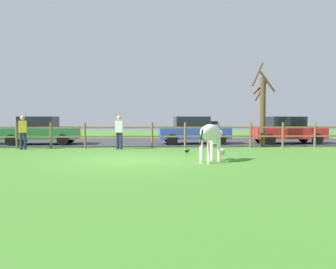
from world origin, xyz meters
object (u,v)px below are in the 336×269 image
object	(u,v)px
zebra	(212,135)
visitor_right_of_tree	(119,131)
crow_on_grass	(187,151)
parked_car_green	(41,130)
parked_car_red	(287,130)
visitor_left_of_tree	(23,131)
bare_tree	(263,108)
parked_car_blue	(193,130)

from	to	relation	value
zebra	visitor_right_of_tree	distance (m)	6.17
crow_on_grass	visitor_right_of_tree	bearing A→B (deg)	143.21
parked_car_green	parked_car_red	bearing A→B (deg)	-0.14
crow_on_grass	visitor_left_of_tree	xyz separation A→B (m)	(-7.73, 2.38, 0.78)
crow_on_grass	parked_car_red	distance (m)	8.06
bare_tree	zebra	xyz separation A→B (m)	(-3.72, -6.01, -1.12)
parked_car_green	parked_car_blue	size ratio (longest dim) A/B	0.99
parked_car_green	parked_car_red	xyz separation A→B (m)	(14.02, -0.03, 0.00)
parked_car_red	parked_car_green	bearing A→B (deg)	179.86
parked_car_blue	crow_on_grass	bearing A→B (deg)	-99.70
parked_car_green	visitor_left_of_tree	size ratio (longest dim) A/B	2.46
zebra	parked_car_green	bearing A→B (deg)	137.37
visitor_left_of_tree	visitor_right_of_tree	bearing A→B (deg)	-0.82
crow_on_grass	parked_car_green	world-z (taller)	parked_car_green
crow_on_grass	parked_car_blue	world-z (taller)	parked_car_blue
bare_tree	parked_car_green	world-z (taller)	bare_tree
parked_car_green	visitor_right_of_tree	bearing A→B (deg)	-30.26
bare_tree	visitor_left_of_tree	world-z (taller)	bare_tree
zebra	visitor_left_of_tree	world-z (taller)	visitor_left_of_tree
zebra	visitor_left_of_tree	xyz separation A→B (m)	(-8.32, 5.02, -0.02)
parked_car_green	visitor_left_of_tree	world-z (taller)	visitor_left_of_tree
zebra	parked_car_blue	bearing A→B (deg)	88.01
zebra	parked_car_red	world-z (taller)	parked_car_red
bare_tree	parked_car_green	size ratio (longest dim) A/B	1.12
bare_tree	parked_car_blue	size ratio (longest dim) A/B	1.10
parked_car_green	zebra	bearing A→B (deg)	-42.63
visitor_right_of_tree	parked_car_red	bearing A→B (deg)	15.89
visitor_left_of_tree	parked_car_red	bearing A→B (deg)	10.52
crow_on_grass	visitor_right_of_tree	xyz separation A→B (m)	(-3.09, 2.31, 0.78)
parked_car_green	bare_tree	bearing A→B (deg)	-7.80
parked_car_green	parked_car_blue	bearing A→B (deg)	0.14
parked_car_blue	parked_car_red	size ratio (longest dim) A/B	1.02
parked_car_red	zebra	bearing A→B (deg)	-126.78
parked_car_blue	bare_tree	bearing A→B (deg)	-25.78
bare_tree	crow_on_grass	bearing A→B (deg)	-142.07
parked_car_blue	zebra	bearing A→B (deg)	-91.99
parked_car_red	visitor_right_of_tree	size ratio (longest dim) A/B	2.46
bare_tree	parked_car_blue	bearing A→B (deg)	154.22
visitor_right_of_tree	visitor_left_of_tree	bearing A→B (deg)	179.18
zebra	visitor_left_of_tree	bearing A→B (deg)	148.91
parked_car_red	visitor_left_of_tree	bearing A→B (deg)	-169.48
parked_car_red	visitor_right_of_tree	world-z (taller)	visitor_right_of_tree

